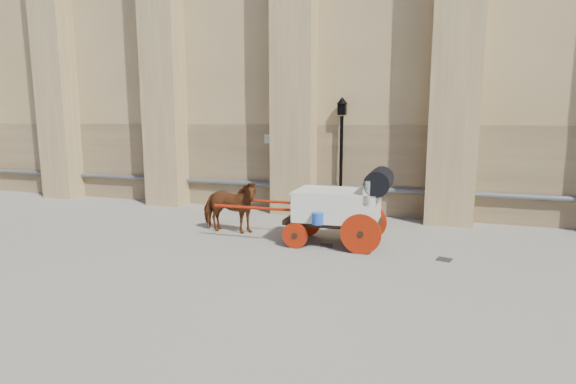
% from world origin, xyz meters
% --- Properties ---
extents(ground, '(90.00, 90.00, 0.00)m').
position_xyz_m(ground, '(0.00, 0.00, 0.00)').
color(ground, slate).
rests_on(ground, ground).
extents(horse, '(0.83, 1.79, 1.51)m').
position_xyz_m(horse, '(-1.87, 0.40, 0.75)').
color(horse, brown).
rests_on(horse, ground).
extents(carriage, '(4.56, 1.64, 1.98)m').
position_xyz_m(carriage, '(1.43, 0.21, 1.07)').
color(carriage, black).
rests_on(carriage, ground).
extents(street_lamp, '(0.36, 0.36, 3.89)m').
position_xyz_m(street_lamp, '(0.58, 3.80, 2.08)').
color(street_lamp, black).
rests_on(street_lamp, ground).
extents(drain_grate_near, '(0.38, 0.38, 0.01)m').
position_xyz_m(drain_grate_near, '(1.06, -0.02, 0.01)').
color(drain_grate_near, black).
rests_on(drain_grate_near, ground).
extents(drain_grate_far, '(0.39, 0.39, 0.01)m').
position_xyz_m(drain_grate_far, '(3.89, -0.27, 0.01)').
color(drain_grate_far, black).
rests_on(drain_grate_far, ground).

